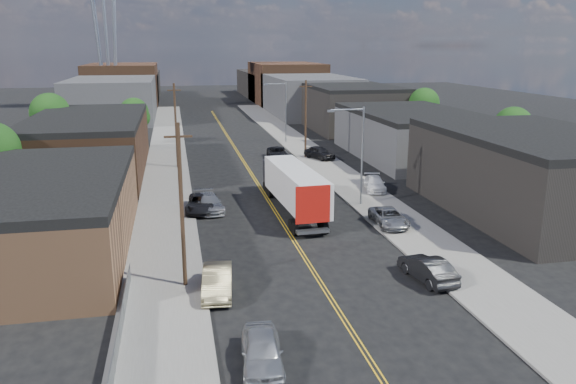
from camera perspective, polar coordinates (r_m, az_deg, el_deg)
name	(u,v)px	position (r m, az deg, el deg)	size (l,w,h in m)	color
ground	(233,145)	(83.74, -5.61, 4.81)	(260.00, 260.00, 0.00)	black
centerline	(246,165)	(69.09, -4.30, 2.75)	(0.32, 120.00, 0.01)	gold
sidewalk_left	(167,168)	(68.58, -12.20, 2.43)	(5.00, 140.00, 0.15)	slate
sidewalk_right	(321,161)	(70.86, 3.35, 3.12)	(5.00, 140.00, 0.15)	slate
warehouse_tan	(38,214)	(42.78, -24.05, -2.10)	(12.00, 22.00, 5.60)	#8B5F40
warehouse_brown	(89,145)	(67.68, -19.58, 4.53)	(12.00, 26.00, 6.60)	#472D1C
industrial_right_a	(535,173)	(52.98, 23.79, 1.80)	(14.00, 22.00, 7.10)	black
industrial_right_b	(412,134)	(75.40, 12.46, 5.80)	(14.00, 24.00, 6.10)	#323234
industrial_right_c	(351,107)	(99.43, 6.43, 8.55)	(14.00, 22.00, 7.60)	black
skyline_left_a	(113,99)	(118.12, -17.33, 9.03)	(16.00, 30.00, 8.00)	#323234
skyline_right_a	(309,95)	(120.92, 2.14, 9.79)	(16.00, 30.00, 8.00)	#323234
skyline_left_b	(123,85)	(142.87, -16.42, 10.36)	(16.00, 26.00, 10.00)	#472D1C
skyline_right_b	(286,83)	(145.20, -0.21, 11.00)	(16.00, 26.00, 10.00)	#472D1C
skyline_left_c	(129,86)	(162.87, -15.83, 10.33)	(16.00, 40.00, 7.00)	black
skyline_right_c	(272,84)	(164.91, -1.60, 10.91)	(16.00, 40.00, 7.00)	black
streetlight_near	(358,148)	(50.52, 7.14, 4.43)	(3.39, 0.25, 9.00)	gray
streetlight_far	(283,107)	(84.11, -0.49, 8.59)	(3.39, 0.25, 9.00)	gray
utility_pole_left_near	(182,206)	(33.35, -10.76, -1.36)	(1.60, 0.26, 10.00)	black
utility_pole_left_far	(176,125)	(67.71, -11.32, 6.67)	(1.60, 0.26, 10.00)	black
utility_pole_right	(306,119)	(72.60, 1.81, 7.47)	(1.60, 0.26, 10.00)	black
chainlink_fence	(119,335)	(29.12, -16.77, -13.71)	(0.05, 16.00, 1.22)	slate
tree_left_mid	(51,115)	(79.14, -22.96, 7.17)	(5.10, 5.04, 8.37)	black
tree_left_far	(135,114)	(84.83, -15.32, 7.61)	(4.35, 4.20, 6.97)	black
tree_right_near	(513,129)	(70.28, 21.91, 5.97)	(4.60, 4.48, 7.44)	black
tree_right_far	(424,105)	(91.10, 13.67, 8.55)	(4.85, 4.76, 7.91)	black
semi_truck	(292,185)	(49.39, 0.38, 0.76)	(3.32, 15.81, 4.11)	silver
car_left_a	(262,351)	(26.44, -2.67, -15.83)	(1.84, 4.58, 1.56)	#ADB0B2
car_left_b	(217,281)	(33.57, -7.20, -8.98)	(1.68, 4.83, 1.59)	#7D7452
car_left_c	(201,203)	(49.98, -8.81, -1.14)	(2.48, 5.37, 1.49)	black
car_left_d	(209,203)	(50.01, -8.06, -1.09)	(2.11, 5.18, 1.50)	gray
car_right_oncoming	(428,269)	(36.20, 13.99, -7.57)	(1.64, 4.69, 1.55)	black
car_right_lot_a	(389,217)	(45.91, 10.22, -2.52)	(2.24, 4.85, 1.35)	#949598
car_right_lot_b	(375,184)	(56.79, 8.79, 0.85)	(1.87, 4.61, 1.34)	white
car_right_lot_c	(320,153)	(72.01, 3.23, 4.02)	(1.89, 4.70, 1.60)	black
car_ahead_truck	(277,153)	(72.85, -1.12, 3.99)	(2.42, 5.24, 1.46)	black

